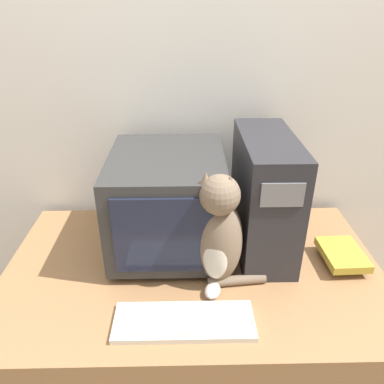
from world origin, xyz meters
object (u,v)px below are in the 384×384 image
crt_monitor (168,201)px  book_stack (343,256)px  computer_tower (264,194)px  cat (220,235)px  pen (144,307)px  keyboard (184,321)px

crt_monitor → book_stack: crt_monitor is taller
crt_monitor → book_stack: bearing=-11.2°
computer_tower → cat: computer_tower is taller
cat → crt_monitor: bearing=146.3°
crt_monitor → cat: (0.18, -0.21, -0.01)m
crt_monitor → book_stack: 0.68m
cat → pen: cat is taller
cat → pen: size_ratio=3.09×
pen → keyboard: bearing=-27.2°
crt_monitor → cat: cat is taller
cat → pen: (-0.25, -0.13, -0.18)m
book_stack → pen: book_stack is taller
book_stack → pen: 0.74m
cat → pen: 0.33m
crt_monitor → keyboard: 0.45m
book_stack → pen: bearing=-163.1°
crt_monitor → pen: 0.40m
book_stack → pen: size_ratio=1.48×
keyboard → cat: bearing=58.9°
crt_monitor → book_stack: (0.64, -0.13, -0.16)m
keyboard → pen: size_ratio=3.15×
computer_tower → cat: (-0.18, -0.21, -0.03)m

